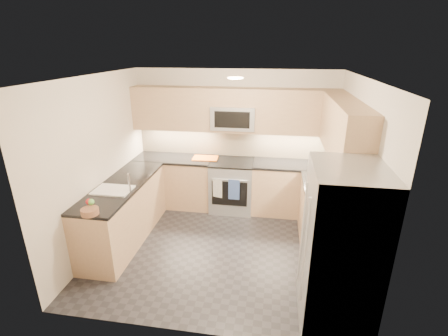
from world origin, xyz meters
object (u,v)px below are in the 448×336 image
Objects in this scene: refrigerator at (340,249)px; utensil_bowl at (331,164)px; gas_range at (232,186)px; microwave at (234,117)px; fruit_basket at (90,212)px; cutting_board at (205,158)px.

refrigerator reaches higher than utensil_bowl.
utensil_bowl is at bearing -3.19° from gas_range.
fruit_basket is (-1.45, -2.34, -0.72)m from microwave.
microwave is 1.83m from utensil_bowl.
microwave is at bearing 6.96° from cutting_board.
utensil_bowl reaches higher than fruit_basket.
fruit_basket is (-3.13, -2.12, -0.03)m from utensil_bowl.
gas_range is 0.71m from cutting_board.
utensil_bowl is 1.13× the size of fruit_basket.
refrigerator reaches higher than cutting_board.
microwave reaches higher than fruit_basket.
fruit_basket is at bearing -112.50° from cutting_board.
gas_range is at bearing -7.20° from cutting_board.
cutting_board is at bearing 128.13° from refrigerator.
fruit_basket is (-0.94, -2.28, 0.03)m from cutting_board.
refrigerator is 3.16m from cutting_board.
gas_range is at bearing 56.84° from fruit_basket.
cutting_board is (-0.50, 0.06, 0.49)m from gas_range.
microwave is (0.00, 0.12, 1.24)m from gas_range.
gas_range is 2.02× the size of cutting_board.
gas_range is 1.20× the size of microwave.
microwave is 3.04m from refrigerator.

